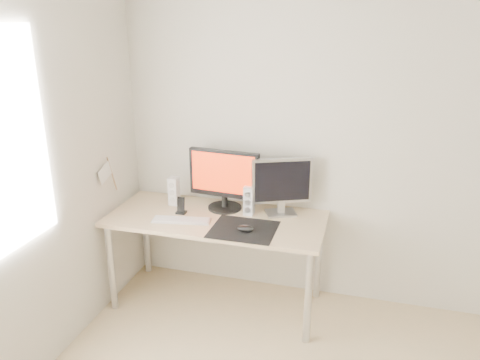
{
  "coord_description": "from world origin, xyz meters",
  "views": [
    {
      "loc": [
        0.1,
        -1.63,
        2.13
      ],
      "look_at": [
        -0.77,
        1.45,
        1.01
      ],
      "focal_mm": 35.0,
      "sensor_mm": 36.0,
      "label": 1
    }
  ],
  "objects_px": {
    "mouse": "(245,228)",
    "main_monitor": "(224,178)",
    "speaker_right": "(249,200)",
    "keyboard": "(181,220)",
    "desk": "(216,226)",
    "speaker_left": "(174,191)",
    "phone_dock": "(181,208)",
    "second_monitor": "(282,184)"
  },
  "relations": [
    {
      "from": "second_monitor",
      "to": "phone_dock",
      "type": "relative_size",
      "value": 3.36
    },
    {
      "from": "speaker_left",
      "to": "mouse",
      "type": "bearing_deg",
      "value": -26.37
    },
    {
      "from": "main_monitor",
      "to": "keyboard",
      "type": "distance_m",
      "value": 0.45
    },
    {
      "from": "desk",
      "to": "main_monitor",
      "type": "distance_m",
      "value": 0.37
    },
    {
      "from": "speaker_left",
      "to": "speaker_right",
      "type": "bearing_deg",
      "value": -2.88
    },
    {
      "from": "speaker_right",
      "to": "phone_dock",
      "type": "height_order",
      "value": "speaker_right"
    },
    {
      "from": "mouse",
      "to": "speaker_right",
      "type": "relative_size",
      "value": 0.52
    },
    {
      "from": "desk",
      "to": "keyboard",
      "type": "height_order",
      "value": "keyboard"
    },
    {
      "from": "mouse",
      "to": "second_monitor",
      "type": "relative_size",
      "value": 0.27
    },
    {
      "from": "desk",
      "to": "phone_dock",
      "type": "xyz_separation_m",
      "value": [
        -0.27,
        -0.01,
        0.12
      ]
    },
    {
      "from": "second_monitor",
      "to": "phone_dock",
      "type": "bearing_deg",
      "value": -165.2
    },
    {
      "from": "main_monitor",
      "to": "speaker_left",
      "type": "height_order",
      "value": "main_monitor"
    },
    {
      "from": "speaker_right",
      "to": "keyboard",
      "type": "relative_size",
      "value": 0.51
    },
    {
      "from": "desk",
      "to": "second_monitor",
      "type": "bearing_deg",
      "value": 22.13
    },
    {
      "from": "speaker_right",
      "to": "keyboard",
      "type": "distance_m",
      "value": 0.52
    },
    {
      "from": "speaker_right",
      "to": "keyboard",
      "type": "bearing_deg",
      "value": -150.01
    },
    {
      "from": "desk",
      "to": "main_monitor",
      "type": "xyz_separation_m",
      "value": [
        0.01,
        0.16,
        0.33
      ]
    },
    {
      "from": "speaker_right",
      "to": "second_monitor",
      "type": "bearing_deg",
      "value": 16.82
    },
    {
      "from": "speaker_right",
      "to": "main_monitor",
      "type": "bearing_deg",
      "value": 166.8
    },
    {
      "from": "keyboard",
      "to": "mouse",
      "type": "bearing_deg",
      "value": -5.31
    },
    {
      "from": "keyboard",
      "to": "desk",
      "type": "bearing_deg",
      "value": 32.62
    },
    {
      "from": "mouse",
      "to": "main_monitor",
      "type": "xyz_separation_m",
      "value": [
        -0.26,
        0.35,
        0.23
      ]
    },
    {
      "from": "mouse",
      "to": "phone_dock",
      "type": "bearing_deg",
      "value": 162.0
    },
    {
      "from": "keyboard",
      "to": "main_monitor",
      "type": "bearing_deg",
      "value": 52.57
    },
    {
      "from": "second_monitor",
      "to": "keyboard",
      "type": "relative_size",
      "value": 1.0
    },
    {
      "from": "mouse",
      "to": "speaker_left",
      "type": "distance_m",
      "value": 0.75
    },
    {
      "from": "mouse",
      "to": "second_monitor",
      "type": "distance_m",
      "value": 0.46
    },
    {
      "from": "desk",
      "to": "second_monitor",
      "type": "xyz_separation_m",
      "value": [
        0.45,
        0.18,
        0.32
      ]
    },
    {
      "from": "phone_dock",
      "to": "mouse",
      "type": "bearing_deg",
      "value": -18.0
    },
    {
      "from": "speaker_left",
      "to": "keyboard",
      "type": "xyz_separation_m",
      "value": [
        0.18,
        -0.29,
        -0.1
      ]
    },
    {
      "from": "mouse",
      "to": "speaker_right",
      "type": "distance_m",
      "value": 0.32
    },
    {
      "from": "main_monitor",
      "to": "phone_dock",
      "type": "relative_size",
      "value": 4.26
    },
    {
      "from": "second_monitor",
      "to": "keyboard",
      "type": "bearing_deg",
      "value": -154.21
    },
    {
      "from": "speaker_left",
      "to": "phone_dock",
      "type": "bearing_deg",
      "value": -51.82
    },
    {
      "from": "speaker_left",
      "to": "keyboard",
      "type": "relative_size",
      "value": 0.51
    },
    {
      "from": "desk",
      "to": "phone_dock",
      "type": "relative_size",
      "value": 12.34
    },
    {
      "from": "second_monitor",
      "to": "keyboard",
      "type": "xyz_separation_m",
      "value": [
        -0.67,
        -0.32,
        -0.23
      ]
    },
    {
      "from": "main_monitor",
      "to": "phone_dock",
      "type": "bearing_deg",
      "value": -149.19
    },
    {
      "from": "mouse",
      "to": "keyboard",
      "type": "height_order",
      "value": "mouse"
    },
    {
      "from": "mouse",
      "to": "second_monitor",
      "type": "xyz_separation_m",
      "value": [
        0.18,
        0.37,
        0.22
      ]
    },
    {
      "from": "speaker_left",
      "to": "phone_dock",
      "type": "height_order",
      "value": "speaker_left"
    },
    {
      "from": "second_monitor",
      "to": "mouse",
      "type": "bearing_deg",
      "value": -115.63
    }
  ]
}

